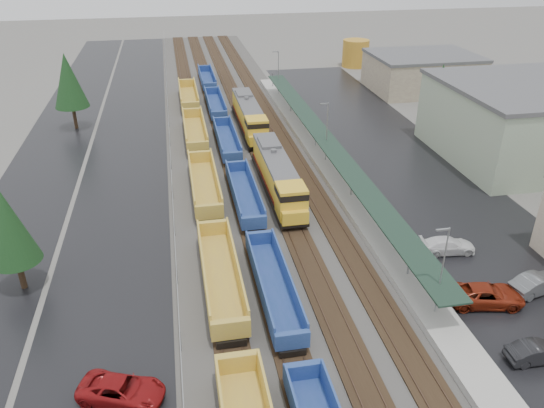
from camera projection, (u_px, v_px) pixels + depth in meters
The scene contains 21 objects.
ballast_strip at pixel (240, 141), 73.59m from camera, with size 20.00×160.00×0.08m, color #302D2B.
trackbed at pixel (240, 141), 73.53m from camera, with size 14.60×160.00×0.22m.
west_parking_lot at pixel (129, 149), 71.12m from camera, with size 10.00×160.00×0.02m, color black.
west_road at pixel (51, 154), 69.46m from camera, with size 9.00×160.00×0.02m, color black.
east_commuter_lot at pixel (397, 159), 68.05m from camera, with size 16.00×100.00×0.02m, color black.
station_platform at pixel (326, 159), 66.15m from camera, with size 3.00×80.00×8.00m.
chainlink_fence at pixel (170, 139), 69.93m from camera, with size 0.08×160.04×2.02m.
distant_hills at pixel (300, 1), 212.16m from camera, with size 301.00×140.00×25.20m.
tree_west_near at pixel (9, 227), 41.15m from camera, with size 3.96×3.96×9.00m.
tree_west_far at pixel (68, 81), 75.19m from camera, with size 4.84×4.84×11.00m.
tree_east at pixel (440, 89), 73.51m from camera, with size 4.40×4.40×10.00m.
locomotive_lead at pixel (278, 176), 58.01m from camera, with size 2.85×18.76×4.25m.
locomotive_trail at pixel (249, 116), 76.29m from camera, with size 2.85×18.76×4.25m.
well_string_yellow at pixel (211, 223), 50.82m from camera, with size 2.85×102.32×2.53m.
well_string_blue at pixel (244, 195), 56.55m from camera, with size 2.49×113.31×2.21m.
storage_tank at pixel (355, 53), 112.11m from camera, with size 5.52×5.52×5.52m, color #BE8626.
parked_car_west_c at pixel (122, 390), 33.14m from camera, with size 5.46×2.52×1.52m, color maroon.
parked_car_east_a at pixel (538, 352), 36.17m from camera, with size 4.36×1.52×1.44m, color black.
parked_car_east_b at pixel (486, 295), 41.60m from camera, with size 5.88×2.71×1.63m, color maroon.
parked_car_east_c at pixel (448, 245), 48.25m from camera, with size 5.05×2.05×1.47m, color white.
parked_car_east_e at pixel (537, 284), 42.95m from camera, with size 4.95×1.73×1.63m, color #56585B.
Camera 1 is at (-8.54, -8.85, 26.47)m, focal length 35.00 mm.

